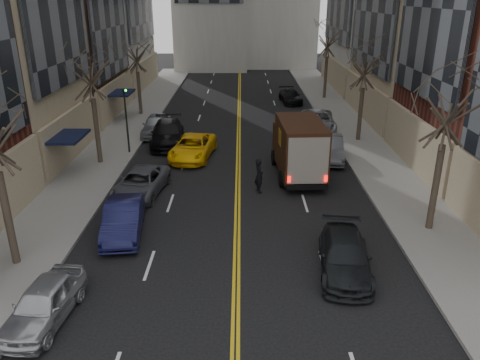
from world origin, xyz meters
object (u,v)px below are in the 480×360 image
object	(u,v)px
observer_sedan	(345,256)
taxi	(193,147)
ups_truck	(299,148)
pedestrian	(259,176)

from	to	relation	value
observer_sedan	taxi	bearing A→B (deg)	124.53
observer_sedan	taxi	distance (m)	15.47
ups_truck	observer_sedan	bearing A→B (deg)	-89.41
ups_truck	pedestrian	world-z (taller)	ups_truck
ups_truck	observer_sedan	size ratio (longest dim) A/B	1.32
taxi	observer_sedan	bearing A→B (deg)	-54.58
taxi	pedestrian	xyz separation A→B (m)	(4.16, -5.79, 0.23)
observer_sedan	taxi	size ratio (longest dim) A/B	0.93
taxi	pedestrian	world-z (taller)	pedestrian
pedestrian	taxi	bearing A→B (deg)	18.25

